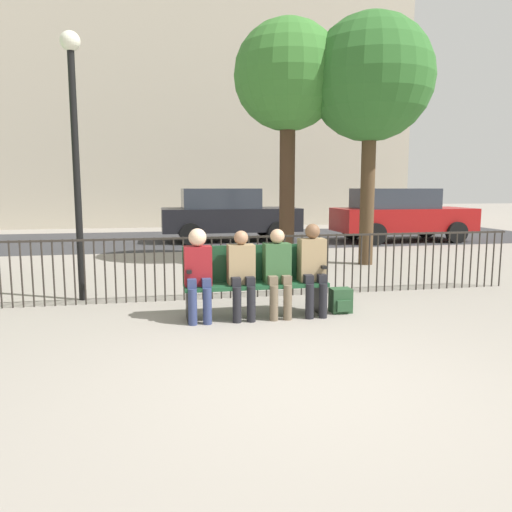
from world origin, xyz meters
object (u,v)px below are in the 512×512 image
lamp_post (74,127)px  park_bench (255,278)px  seated_person_3 (313,265)px  parked_car_0 (400,214)px  seated_person_2 (278,268)px  parked_car_1 (228,214)px  backpack (341,301)px  seated_person_0 (198,269)px  tree_1 (288,79)px  seated_person_1 (242,270)px  tree_0 (371,80)px

lamp_post → park_bench: bearing=-30.8°
park_bench → lamp_post: bearing=149.2°
seated_person_3 → parked_car_0: parked_car_0 is taller
park_bench → seated_person_2: bearing=-25.8°
parked_car_1 → lamp_post: bearing=-113.5°
seated_person_2 → backpack: size_ratio=3.48×
backpack → lamp_post: bearing=157.1°
park_bench → seated_person_0: (-0.75, -0.13, 0.17)m
seated_person_3 → lamp_post: lamp_post is taller
tree_1 → parked_car_1: tree_1 is taller
backpack → parked_car_0: bearing=57.9°
tree_1 → lamp_post: size_ratio=1.35×
tree_1 → lamp_post: 5.15m
park_bench → lamp_post: lamp_post is taller
park_bench → seated_person_1: seated_person_1 is taller
tree_0 → parked_car_1: 6.45m
seated_person_0 → backpack: 1.98m
seated_person_2 → parked_car_1: parked_car_1 is taller
parked_car_0 → tree_0: bearing=-125.6°
seated_person_0 → parked_car_0: (6.91, 8.03, 0.18)m
seated_person_2 → lamp_post: size_ratio=0.30×
seated_person_0 → parked_car_1: parked_car_1 is taller
park_bench → seated_person_1: 0.27m
tree_0 → parked_car_0: tree_0 is taller
tree_1 → parked_car_0: tree_1 is taller
tree_0 → seated_person_3: bearing=-122.3°
tree_0 → lamp_post: (-5.58, -2.39, -1.36)m
seated_person_2 → tree_0: size_ratio=0.22×
seated_person_1 → seated_person_3: (0.94, 0.00, 0.04)m
parked_car_0 → parked_car_1: (-5.21, 1.11, 0.00)m
seated_person_3 → tree_0: 5.64m
lamp_post → parked_car_1: lamp_post is taller
seated_person_2 → parked_car_1: size_ratio=0.27×
seated_person_2 → lamp_post: (-2.63, 1.53, 1.88)m
parked_car_0 → tree_1: bearing=-142.3°
tree_1 → parked_car_0: size_ratio=1.23×
backpack → seated_person_2: bearing=-176.9°
seated_person_2 → seated_person_0: bearing=179.9°
tree_0 → parked_car_1: size_ratio=1.24×
tree_1 → seated_person_0: bearing=-117.5°
park_bench → tree_1: size_ratio=0.36×
park_bench → tree_1: tree_1 is taller
seated_person_0 → seated_person_2: seated_person_0 is taller
seated_person_3 → parked_car_0: size_ratio=0.29×
lamp_post → tree_0: bearing=23.2°
parked_car_0 → parked_car_1: bearing=167.9°
seated_person_0 → seated_person_3: (1.49, 0.00, 0.01)m
seated_person_0 → seated_person_1: size_ratio=1.03×
seated_person_1 → seated_person_2: size_ratio=0.99×
parked_car_0 → park_bench: bearing=-128.0°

